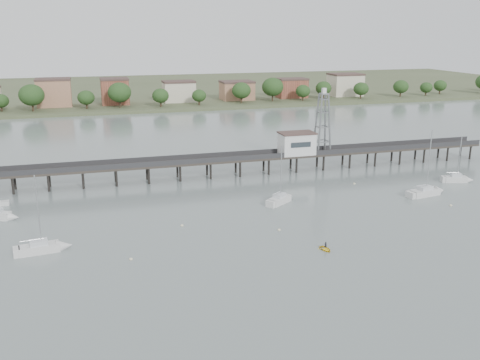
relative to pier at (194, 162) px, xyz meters
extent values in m
plane|color=slate|center=(0.00, -60.00, -3.79)|extent=(500.00, 500.00, 0.00)
cube|color=#2D2823|center=(0.00, 0.00, -0.04)|extent=(150.00, 5.00, 0.50)
cube|color=#333335|center=(0.00, -2.40, 0.76)|extent=(150.00, 0.12, 1.10)
cube|color=#333335|center=(0.00, 2.40, 0.76)|extent=(150.00, 0.12, 1.10)
cylinder|color=black|center=(0.00, -1.90, -1.99)|extent=(0.50, 0.50, 4.40)
cylinder|color=black|center=(0.00, 1.90, -1.99)|extent=(0.50, 0.50, 4.40)
cylinder|color=black|center=(73.00, -1.90, -1.99)|extent=(0.50, 0.50, 4.40)
cylinder|color=black|center=(73.00, 1.90, -1.99)|extent=(0.50, 0.50, 4.40)
cube|color=silver|center=(25.00, 0.00, 2.71)|extent=(8.00, 5.00, 5.00)
cube|color=#4C3833|center=(25.00, 0.00, 5.36)|extent=(8.40, 5.40, 0.30)
cube|color=slate|center=(31.50, 0.00, 14.36)|extent=(1.80, 1.80, 0.30)
cube|color=silver|center=(31.50, 0.00, 15.11)|extent=(0.90, 0.90, 1.20)
cone|color=silver|center=(-36.55, -18.19, -3.32)|extent=(2.75, 2.67, 2.02)
cube|color=silver|center=(42.63, -26.16, -3.32)|extent=(6.87, 3.63, 1.65)
cone|color=silver|center=(46.65, -25.46, -3.32)|extent=(3.12, 2.97, 2.54)
cube|color=silver|center=(42.63, -26.16, -2.14)|extent=(3.21, 2.50, 0.75)
cylinder|color=#A5A8AA|center=(43.08, -26.09, 3.62)|extent=(0.18, 0.18, 12.24)
cylinder|color=#A5A8AA|center=(41.56, -26.35, -1.59)|extent=(3.77, 0.78, 0.12)
cube|color=silver|center=(12.40, -22.68, -3.32)|extent=(5.64, 4.89, 1.65)
cone|color=silver|center=(15.15, -20.69, -3.32)|extent=(3.07, 3.04, 2.11)
cube|color=silver|center=(12.40, -22.68, -2.14)|extent=(2.94, 2.78, 0.75)
cylinder|color=#A5A8AA|center=(12.71, -22.46, 2.59)|extent=(0.18, 0.18, 10.18)
cylinder|color=#A5A8AA|center=(11.67, -23.21, -1.59)|extent=(2.64, 1.95, 0.12)
cube|color=silver|center=(55.29, -19.37, -3.32)|extent=(5.19, 3.21, 1.65)
cone|color=silver|center=(58.19, -20.25, -3.32)|extent=(2.48, 2.39, 1.89)
cube|color=silver|center=(55.29, -19.37, -2.14)|extent=(2.50, 2.07, 0.75)
cylinder|color=#A5A8AA|center=(55.61, -19.47, 2.05)|extent=(0.18, 0.18, 9.10)
cylinder|color=#A5A8AA|center=(54.52, -19.14, -1.59)|extent=(2.74, 0.94, 0.12)
cube|color=silver|center=(-31.01, -34.94, -3.32)|extent=(6.06, 3.02, 1.65)
cone|color=silver|center=(-27.41, -34.45, -3.32)|extent=(2.70, 2.57, 2.26)
cube|color=silver|center=(-31.01, -34.94, -2.14)|extent=(2.80, 2.14, 0.75)
cylinder|color=#A5A8AA|center=(-30.61, -34.88, 2.96)|extent=(0.18, 0.18, 10.90)
cylinder|color=#A5A8AA|center=(-31.97, -35.07, -1.59)|extent=(3.38, 0.57, 0.12)
cube|color=silver|center=(-39.97, -8.89, -3.46)|extent=(3.48, 1.58, 0.95)
imported|color=yellow|center=(11.34, -46.14, -3.79)|extent=(1.84, 0.80, 2.49)
imported|color=black|center=(11.34, -46.14, -3.79)|extent=(0.64, 1.15, 0.26)
ellipsoid|color=beige|center=(32.94, -14.53, -3.71)|extent=(0.56, 0.56, 0.39)
ellipsoid|color=beige|center=(7.35, -36.33, -3.71)|extent=(0.56, 0.56, 0.39)
ellipsoid|color=beige|center=(-17.86, -41.43, -3.71)|extent=(0.56, 0.56, 0.39)
ellipsoid|color=beige|center=(43.68, -33.30, -3.71)|extent=(0.56, 0.56, 0.39)
ellipsoid|color=beige|center=(-8.10, -29.66, -3.71)|extent=(0.56, 0.56, 0.39)
cube|color=#475133|center=(0.00, 185.00, -3.29)|extent=(500.00, 170.00, 1.40)
cube|color=brown|center=(-35.00, 123.00, 1.91)|extent=(13.00, 10.50, 9.00)
cube|color=brown|center=(-10.00, 123.00, 1.91)|extent=(13.00, 10.50, 9.00)
cube|color=brown|center=(18.00, 123.00, 1.91)|extent=(13.00, 10.50, 9.00)
cube|color=brown|center=(45.00, 123.00, 1.91)|extent=(13.00, 10.50, 9.00)
cube|color=brown|center=(72.00, 123.00, 1.91)|extent=(13.00, 10.50, 9.00)
cube|color=brown|center=(100.00, 123.00, 1.91)|extent=(13.00, 10.50, 9.00)
ellipsoid|color=#1C3817|center=(0.00, 111.00, 2.21)|extent=(8.00, 8.00, 6.80)
ellipsoid|color=#1C3817|center=(120.00, 111.00, 2.21)|extent=(8.00, 8.00, 6.80)
camera|label=1|loc=(-22.54, -115.85, 29.17)|focal=40.00mm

